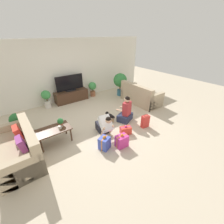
% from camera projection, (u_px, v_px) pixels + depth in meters
% --- Properties ---
extents(ground_plane, '(16.00, 16.00, 0.00)m').
position_uv_depth(ground_plane, '(98.00, 123.00, 5.22)').
color(ground_plane, beige).
extents(wall_back, '(8.40, 0.06, 2.60)m').
position_uv_depth(wall_back, '(65.00, 71.00, 6.46)').
color(wall_back, white).
rests_on(wall_back, ground_plane).
extents(sofa_left, '(0.88, 1.75, 0.87)m').
position_uv_depth(sofa_left, '(19.00, 149.00, 3.60)').
color(sofa_left, tan).
rests_on(sofa_left, ground_plane).
extents(sofa_right, '(0.88, 1.75, 0.87)m').
position_uv_depth(sofa_right, '(140.00, 96.00, 6.58)').
color(sofa_right, tan).
rests_on(sofa_right, ground_plane).
extents(coffee_table, '(0.92, 0.54, 0.44)m').
position_uv_depth(coffee_table, '(53.00, 131.00, 4.13)').
color(coffee_table, '#472D1E').
rests_on(coffee_table, ground_plane).
extents(tv_console, '(1.45, 0.47, 0.49)m').
position_uv_depth(tv_console, '(72.00, 96.00, 6.77)').
color(tv_console, '#472D1E').
rests_on(tv_console, ground_plane).
extents(tv, '(1.21, 0.20, 0.70)m').
position_uv_depth(tv, '(70.00, 84.00, 6.50)').
color(tv, black).
rests_on(tv, tv_console).
extents(potted_plant_corner_right, '(0.65, 0.65, 1.09)m').
position_uv_depth(potted_plant_corner_right, '(120.00, 81.00, 7.18)').
color(potted_plant_corner_right, '#336B84').
rests_on(potted_plant_corner_right, ground_plane).
extents(potted_plant_corner_left, '(0.39, 0.39, 0.69)m').
position_uv_depth(potted_plant_corner_left, '(17.00, 121.00, 4.49)').
color(potted_plant_corner_left, '#336B84').
rests_on(potted_plant_corner_left, ground_plane).
extents(potted_plant_back_left, '(0.37, 0.37, 0.75)m').
position_uv_depth(potted_plant_back_left, '(46.00, 98.00, 6.07)').
color(potted_plant_back_left, beige).
rests_on(potted_plant_back_left, ground_plane).
extents(potted_plant_back_right, '(0.37, 0.37, 0.70)m').
position_uv_depth(potted_plant_back_right, '(92.00, 88.00, 7.21)').
color(potted_plant_back_right, '#A36042').
rests_on(potted_plant_back_right, ground_plane).
extents(person_kneeling, '(0.43, 0.79, 0.75)m').
position_uv_depth(person_kneeling, '(104.00, 125.00, 4.51)').
color(person_kneeling, '#23232D').
rests_on(person_kneeling, ground_plane).
extents(person_sitting, '(0.63, 0.60, 0.92)m').
position_uv_depth(person_sitting, '(126.00, 112.00, 5.22)').
color(person_sitting, '#283351').
rests_on(person_sitting, ground_plane).
extents(dog, '(0.16, 0.48, 0.31)m').
position_uv_depth(dog, '(110.00, 116.00, 5.23)').
color(dog, black).
rests_on(dog, ground_plane).
extents(gift_box_a, '(0.38, 0.31, 0.29)m').
position_uv_depth(gift_box_a, '(126.00, 130.00, 4.62)').
color(gift_box_a, red).
rests_on(gift_box_a, ground_plane).
extents(gift_box_b, '(0.34, 0.26, 0.41)m').
position_uv_depth(gift_box_b, '(122.00, 141.00, 4.08)').
color(gift_box_b, '#CC3389').
rests_on(gift_box_b, ground_plane).
extents(gift_box_c, '(0.34, 0.34, 0.41)m').
position_uv_depth(gift_box_c, '(104.00, 143.00, 4.00)').
color(gift_box_c, '#3D51BC').
rests_on(gift_box_c, ground_plane).
extents(gift_bag_a, '(0.27, 0.18, 0.44)m').
position_uv_depth(gift_bag_a, '(145.00, 121.00, 4.91)').
color(gift_bag_a, red).
rests_on(gift_bag_a, ground_plane).
extents(mug, '(0.12, 0.08, 0.09)m').
position_uv_depth(mug, '(60.00, 127.00, 4.11)').
color(mug, silver).
rests_on(mug, coffee_table).
extents(tabletop_plant, '(0.17, 0.17, 0.22)m').
position_uv_depth(tabletop_plant, '(60.00, 122.00, 4.22)').
color(tabletop_plant, '#A36042').
rests_on(tabletop_plant, coffee_table).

